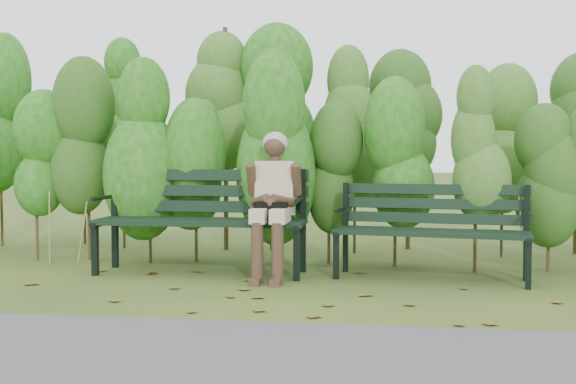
# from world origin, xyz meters

# --- Properties ---
(ground) EXTENTS (80.00, 80.00, 0.00)m
(ground) POSITION_xyz_m (0.00, 0.00, 0.00)
(ground) COLOR #2C451C
(hedge_band) EXTENTS (11.04, 1.67, 2.42)m
(hedge_band) POSITION_xyz_m (0.00, 1.86, 1.26)
(hedge_band) COLOR #47381E
(hedge_band) RESTS_ON ground
(leaf_litter) EXTENTS (5.94, 2.27, 0.01)m
(leaf_litter) POSITION_xyz_m (0.07, 0.08, 0.00)
(leaf_litter) COLOR brown
(leaf_litter) RESTS_ON ground
(bench_left) EXTENTS (1.85, 0.62, 0.92)m
(bench_left) POSITION_xyz_m (-0.83, 0.86, 0.54)
(bench_left) COLOR black
(bench_left) RESTS_ON ground
(bench_right) EXTENTS (1.66, 0.77, 0.80)m
(bench_right) POSITION_xyz_m (1.17, 0.81, 0.47)
(bench_right) COLOR black
(bench_right) RESTS_ON ground
(seated_woman) EXTENTS (0.47, 0.69, 1.25)m
(seated_woman) POSITION_xyz_m (-0.17, 0.67, 0.72)
(seated_woman) COLOR tan
(seated_woman) RESTS_ON ground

